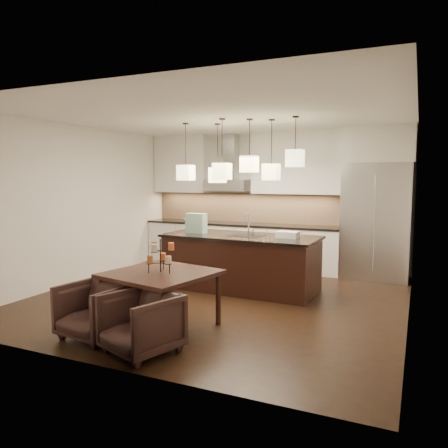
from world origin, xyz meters
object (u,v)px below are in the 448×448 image
at_px(refrigerator, 376,221).
at_px(dining_table, 161,300).
at_px(island_body, 241,264).
at_px(armchair_left, 95,310).
at_px(armchair_right, 141,323).

distance_m(refrigerator, dining_table, 4.53).
height_order(island_body, armchair_left, island_body).
relative_size(refrigerator, armchair_right, 2.96).
xyz_separation_m(refrigerator, armchair_right, (-1.96, -4.68, -0.74)).
bearing_deg(refrigerator, armchair_right, -112.70).
relative_size(refrigerator, island_body, 0.86).
bearing_deg(island_body, dining_table, -93.52).
xyz_separation_m(refrigerator, dining_table, (-2.20, -3.90, -0.72)).
distance_m(refrigerator, armchair_left, 5.33).
relative_size(dining_table, armchair_left, 1.65).
bearing_deg(island_body, armchair_left, -102.84).
height_order(refrigerator, island_body, refrigerator).
height_order(refrigerator, dining_table, refrigerator).
distance_m(armchair_left, armchair_right, 0.78).
xyz_separation_m(dining_table, armchair_right, (0.24, -0.78, -0.03)).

